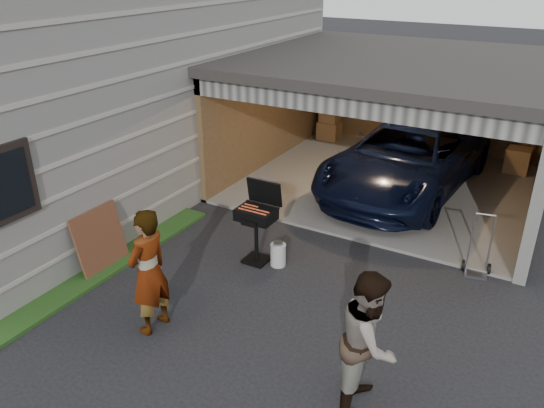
{
  "coord_description": "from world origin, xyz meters",
  "views": [
    {
      "loc": [
        4.0,
        -4.79,
        4.83
      ],
      "look_at": [
        0.11,
        2.03,
        1.15
      ],
      "focal_mm": 35.0,
      "sensor_mm": 36.0,
      "label": 1
    }
  ],
  "objects": [
    {
      "name": "minivan",
      "position": [
        1.14,
        6.21,
        0.74
      ],
      "size": [
        2.89,
        5.52,
        1.48
      ],
      "primitive_type": "imported",
      "rotation": [
        0.0,
        0.0,
        -0.08
      ],
      "color": "black",
      "rests_on": "ground"
    },
    {
      "name": "propane_tank",
      "position": [
        0.21,
        2.07,
        0.2
      ],
      "size": [
        0.33,
        0.33,
        0.4
      ],
      "primitive_type": "cylinder",
      "rotation": [
        0.0,
        0.0,
        -0.27
      ],
      "color": "silver",
      "rests_on": "ground"
    },
    {
      "name": "woman",
      "position": [
        -0.5,
        -0.29,
        0.93
      ],
      "size": [
        0.47,
        0.69,
        1.86
      ],
      "primitive_type": "imported",
      "rotation": [
        0.0,
        0.0,
        -1.6
      ],
      "color": "silver",
      "rests_on": "ground"
    },
    {
      "name": "bbq_grill",
      "position": [
        -0.18,
        2.04,
        0.85
      ],
      "size": [
        0.64,
        0.56,
        1.43
      ],
      "color": "black",
      "rests_on": "ground"
    },
    {
      "name": "house",
      "position": [
        -6.0,
        4.0,
        2.75
      ],
      "size": [
        7.0,
        11.0,
        5.5
      ],
      "primitive_type": "cube",
      "color": "#474744",
      "rests_on": "ground"
    },
    {
      "name": "groundcover_strip",
      "position": [
        -2.25,
        -1.0,
        0.03
      ],
      "size": [
        0.5,
        8.0,
        0.06
      ],
      "primitive_type": "cube",
      "color": "#193814",
      "rests_on": "ground"
    },
    {
      "name": "garage",
      "position": [
        0.76,
        6.79,
        1.87
      ],
      "size": [
        6.8,
        6.3,
        2.9
      ],
      "color": "#605E59",
      "rests_on": "ground"
    },
    {
      "name": "hand_truck",
      "position": [
        3.22,
        3.47,
        0.21
      ],
      "size": [
        0.48,
        0.4,
        1.11
      ],
      "rotation": [
        0.0,
        0.0,
        0.2
      ],
      "color": "slate",
      "rests_on": "ground"
    },
    {
      "name": "ground",
      "position": [
        0.0,
        0.0,
        0.0
      ],
      "size": [
        80.0,
        80.0,
        0.0
      ],
      "primitive_type": "plane",
      "color": "black",
      "rests_on": "ground"
    },
    {
      "name": "plywood_panel",
      "position": [
        -2.34,
        0.53,
        0.53
      ],
      "size": [
        0.27,
        0.96,
        1.06
      ],
      "primitive_type": "cube",
      "rotation": [
        0.0,
        -0.21,
        0.0
      ],
      "color": "#522C1C",
      "rests_on": "ground"
    },
    {
      "name": "man",
      "position": [
        2.6,
        -0.12,
        0.9
      ],
      "size": [
        0.8,
        0.96,
        1.79
      ],
      "primitive_type": "imported",
      "rotation": [
        0.0,
        0.0,
        1.72
      ],
      "color": "#513A20",
      "rests_on": "ground"
    }
  ]
}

